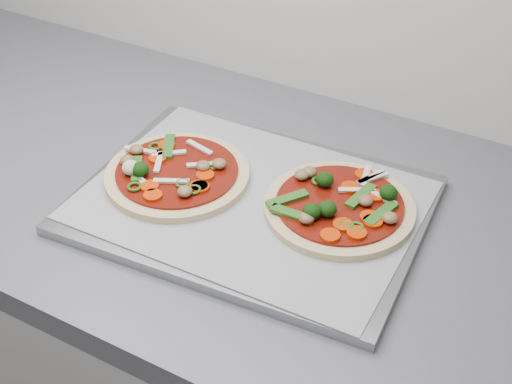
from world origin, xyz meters
The scene contains 5 objects.
base_cabinet centered at (0.00, 1.30, 0.43)m, with size 3.60×0.60×0.86m, color silver.
baking_tray centered at (0.52, 1.28, 0.91)m, with size 0.45×0.33×0.01m, color gray.
parchment centered at (0.52, 1.28, 0.92)m, with size 0.43×0.31×0.00m, color #96959B.
pizza_left centered at (0.40, 1.27, 0.93)m, with size 0.24×0.24×0.03m.
pizza_right centered at (0.63, 1.31, 0.93)m, with size 0.22×0.22×0.03m.
Camera 1 is at (0.89, 0.63, 1.50)m, focal length 50.00 mm.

